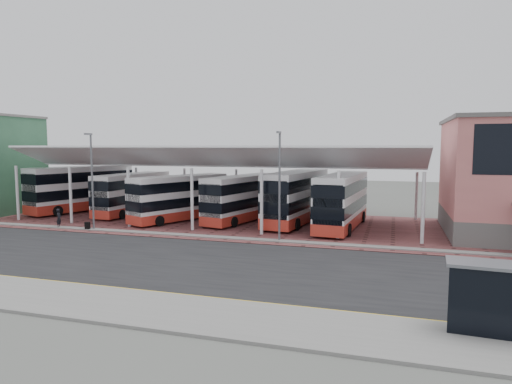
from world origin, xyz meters
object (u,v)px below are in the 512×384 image
bus_3 (243,199)px  bus_0 (81,189)px  bus_1 (133,194)px  bus_shelter (502,292)px  bus_2 (180,198)px  bus_4 (297,197)px  pedestrian (59,218)px  bus_5 (342,201)px

bus_3 → bus_0: bearing=-170.0°
bus_0 → bus_1: bearing=14.9°
bus_1 → bus_shelter: (29.54, -22.94, -0.37)m
bus_1 → bus_2: 6.88m
bus_1 → bus_4: bearing=3.6°
bus_0 → pedestrian: bus_0 is taller
bus_2 → pedestrian: size_ratio=6.26×
bus_2 → bus_shelter: bearing=-18.0°
bus_4 → bus_5: (4.21, -1.35, -0.06)m
bus_3 → bus_shelter: bearing=-38.1°
bus_2 → bus_3: size_ratio=0.98×
bus_2 → bus_5: bearing=25.8°
bus_0 → bus_1: size_ratio=1.15×
bus_4 → pedestrian: (-18.90, -8.43, -1.51)m
bus_1 → bus_3: 12.30m
bus_5 → bus_3: bearing=179.4°
bus_1 → bus_shelter: bus_1 is taller
pedestrian → bus_shelter: (31.17, -14.04, 0.88)m
bus_1 → bus_shelter: bearing=-32.7°
bus_3 → pedestrian: size_ratio=6.41×
bus_5 → pedestrian: (-23.12, -7.08, -1.45)m
bus_3 → bus_shelter: size_ratio=3.15×
bus_1 → bus_4: (17.27, -0.46, 0.26)m
bus_2 → bus_4: size_ratio=0.89×
bus_3 → bus_shelter: 27.97m
bus_3 → pedestrian: 16.07m
bus_1 → bus_4: size_ratio=0.89×
bus_shelter → bus_5: bearing=114.8°
bus_0 → bus_5: bearing=13.2°
bus_0 → pedestrian: size_ratio=7.21×
bus_0 → bus_4: (23.72, -0.76, -0.05)m
bus_1 → bus_5: (21.48, -1.82, 0.19)m
bus_3 → pedestrian: (-13.90, -7.96, -1.29)m
bus_0 → bus_shelter: bus_0 is taller
bus_1 → bus_3: size_ratio=0.98×
bus_5 → bus_shelter: bus_5 is taller
bus_0 → bus_3: bearing=13.7°
bus_0 → bus_3: bus_0 is taller
bus_0 → bus_4: bus_0 is taller
bus_4 → bus_shelter: bus_4 is taller
bus_4 → bus_2: bearing=-162.9°
bus_3 → bus_5: bus_5 is taller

